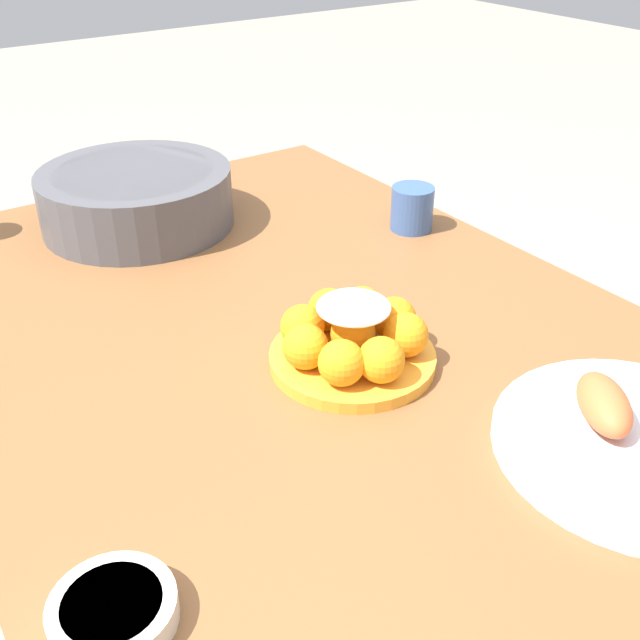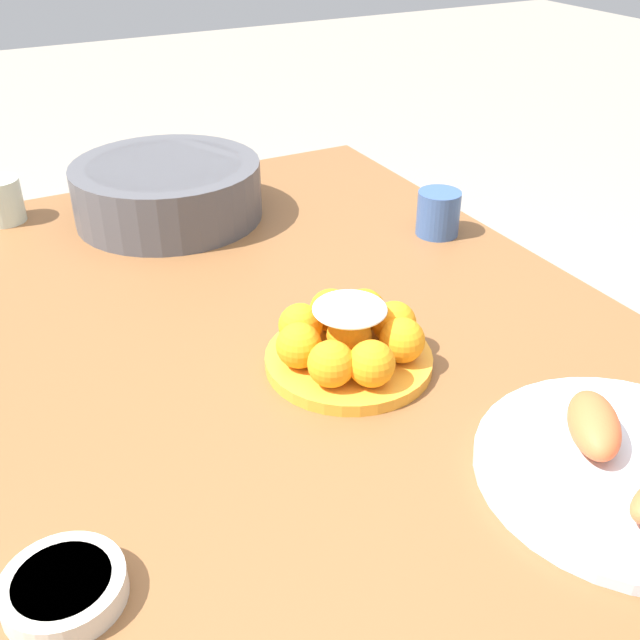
{
  "view_description": "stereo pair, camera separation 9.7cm",
  "coord_description": "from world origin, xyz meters",
  "px_view_note": "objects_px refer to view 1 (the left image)",
  "views": [
    {
      "loc": [
        -0.74,
        0.46,
        1.29
      ],
      "look_at": [
        -0.06,
        -0.01,
        0.79
      ],
      "focal_mm": 42.0,
      "sensor_mm": 36.0,
      "label": 1
    },
    {
      "loc": [
        -0.79,
        0.37,
        1.29
      ],
      "look_at": [
        -0.06,
        -0.01,
        0.79
      ],
      "focal_mm": 42.0,
      "sensor_mm": 36.0,
      "label": 2
    }
  ],
  "objects_px": {
    "serving_bowl": "(137,196)",
    "cup_near": "(412,208)",
    "cake_plate": "(353,338)",
    "sauce_bowl": "(113,611)",
    "dining_table": "(291,389)",
    "seafood_platter": "(640,442)"
  },
  "relations": [
    {
      "from": "cake_plate",
      "to": "sauce_bowl",
      "type": "xyz_separation_m",
      "value": [
        -0.2,
        0.39,
        -0.02
      ]
    },
    {
      "from": "dining_table",
      "to": "serving_bowl",
      "type": "relative_size",
      "value": 3.93
    },
    {
      "from": "serving_bowl",
      "to": "cup_near",
      "type": "xyz_separation_m",
      "value": [
        -0.28,
        -0.38,
        -0.02
      ]
    },
    {
      "from": "seafood_platter",
      "to": "dining_table",
      "type": "bearing_deg",
      "value": 22.53
    },
    {
      "from": "serving_bowl",
      "to": "sauce_bowl",
      "type": "relative_size",
      "value": 3.06
    },
    {
      "from": "dining_table",
      "to": "cup_near",
      "type": "bearing_deg",
      "value": -65.42
    },
    {
      "from": "sauce_bowl",
      "to": "cake_plate",
      "type": "bearing_deg",
      "value": -63.58
    },
    {
      "from": "serving_bowl",
      "to": "sauce_bowl",
      "type": "bearing_deg",
      "value": 155.7
    },
    {
      "from": "cup_near",
      "to": "serving_bowl",
      "type": "bearing_deg",
      "value": 53.63
    },
    {
      "from": "cake_plate",
      "to": "sauce_bowl",
      "type": "bearing_deg",
      "value": 116.42
    },
    {
      "from": "dining_table",
      "to": "seafood_platter",
      "type": "bearing_deg",
      "value": -157.47
    },
    {
      "from": "serving_bowl",
      "to": "cup_near",
      "type": "relative_size",
      "value": 4.34
    },
    {
      "from": "sauce_bowl",
      "to": "cup_near",
      "type": "relative_size",
      "value": 1.42
    },
    {
      "from": "cake_plate",
      "to": "cup_near",
      "type": "relative_size",
      "value": 2.79
    },
    {
      "from": "serving_bowl",
      "to": "cake_plate",
      "type": "bearing_deg",
      "value": -174.41
    },
    {
      "from": "cup_near",
      "to": "sauce_bowl",
      "type": "bearing_deg",
      "value": 122.91
    },
    {
      "from": "sauce_bowl",
      "to": "cup_near",
      "type": "distance_m",
      "value": 0.86
    },
    {
      "from": "dining_table",
      "to": "cup_near",
      "type": "xyz_separation_m",
      "value": [
        0.16,
        -0.35,
        0.14
      ]
    },
    {
      "from": "cake_plate",
      "to": "serving_bowl",
      "type": "relative_size",
      "value": 0.64
    },
    {
      "from": "seafood_platter",
      "to": "cup_near",
      "type": "relative_size",
      "value": 4.11
    },
    {
      "from": "dining_table",
      "to": "serving_bowl",
      "type": "distance_m",
      "value": 0.47
    },
    {
      "from": "serving_bowl",
      "to": "cup_near",
      "type": "distance_m",
      "value": 0.48
    }
  ]
}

